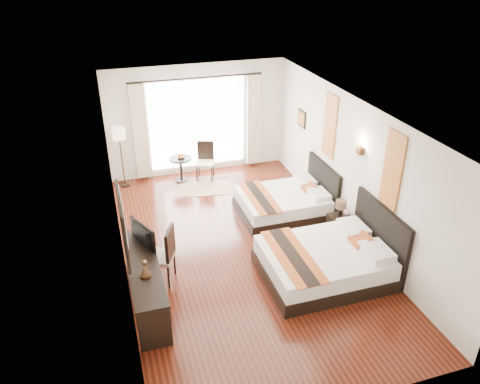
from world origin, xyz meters
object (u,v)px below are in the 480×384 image
object	(u,v)px
vase	(346,217)
floor_lamp	(119,137)
desk_chair	(161,265)
side_table	(181,169)
fruit_bowl	(181,157)
window_chair	(205,168)
bed_near	(328,260)
table_lamp	(341,205)
television	(139,236)
nightstand	(341,228)
console_desk	(145,283)
bed_far	(286,202)

from	to	relation	value
vase	floor_lamp	distance (m)	5.55
desk_chair	side_table	distance (m)	3.94
fruit_bowl	floor_lamp	bearing A→B (deg)	172.35
window_chair	fruit_bowl	bearing A→B (deg)	-71.50
bed_near	desk_chair	xyz separation A→B (m)	(-2.87, 0.76, 0.01)
bed_near	table_lamp	distance (m)	1.39
television	floor_lamp	size ratio (longest dim) A/B	0.47
nightstand	console_desk	size ratio (longest dim) A/B	0.24
bed_far	television	distance (m)	3.67
bed_near	fruit_bowl	size ratio (longest dim) A/B	11.05
vase	console_desk	distance (m)	4.05
floor_lamp	desk_chair	bearing A→B (deg)	-85.76
bed_far	window_chair	xyz separation A→B (m)	(-1.29, 2.22, 0.01)
table_lamp	window_chair	world-z (taller)	window_chair
bed_near	window_chair	world-z (taller)	bed_near
vase	side_table	distance (m)	4.48
vase	fruit_bowl	bearing A→B (deg)	125.17
side_table	table_lamp	bearing A→B (deg)	-53.75
bed_near	side_table	world-z (taller)	bed_near
table_lamp	side_table	distance (m)	4.33
side_table	window_chair	bearing A→B (deg)	-4.78
table_lamp	television	distance (m)	3.97
vase	floor_lamp	size ratio (longest dim) A/B	0.09
television	side_table	distance (m)	4.04
nightstand	window_chair	xyz separation A→B (m)	(-1.94, 3.51, 0.04)
window_chair	desk_chair	bearing A→B (deg)	-3.80
side_table	window_chair	distance (m)	0.61
bed_far	desk_chair	bearing A→B (deg)	-153.26
bed_near	television	size ratio (longest dim) A/B	3.08
nightstand	table_lamp	size ratio (longest dim) A/B	1.52
fruit_bowl	window_chair	xyz separation A→B (m)	(0.60, -0.02, -0.37)
vase	fruit_bowl	size ratio (longest dim) A/B	0.66
nightstand	side_table	xyz separation A→B (m)	(-2.55, 3.56, 0.07)
bed_far	floor_lamp	bearing A→B (deg)	143.48
vase	window_chair	xyz separation A→B (m)	(-1.96, 3.61, -0.28)
floor_lamp	window_chair	world-z (taller)	floor_lamp
nightstand	vase	bearing A→B (deg)	-78.16
nightstand	table_lamp	xyz separation A→B (m)	(-0.00, 0.09, 0.48)
bed_near	bed_far	world-z (taller)	bed_near
television	side_table	xyz separation A→B (m)	(1.40, 3.73, -0.64)
bed_far	vase	size ratio (longest dim) A/B	14.70
console_desk	fruit_bowl	distance (m)	4.50
television	fruit_bowl	bearing A→B (deg)	-45.74
bed_near	bed_far	xyz separation A→B (m)	(0.13, 2.27, -0.04)
television	desk_chair	distance (m)	0.71
desk_chair	floor_lamp	xyz separation A→B (m)	(-0.29, 3.95, 0.94)
bed_far	nightstand	world-z (taller)	bed_far
bed_far	floor_lamp	world-z (taller)	floor_lamp
bed_near	console_desk	distance (m)	3.21
console_desk	desk_chair	world-z (taller)	desk_chair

